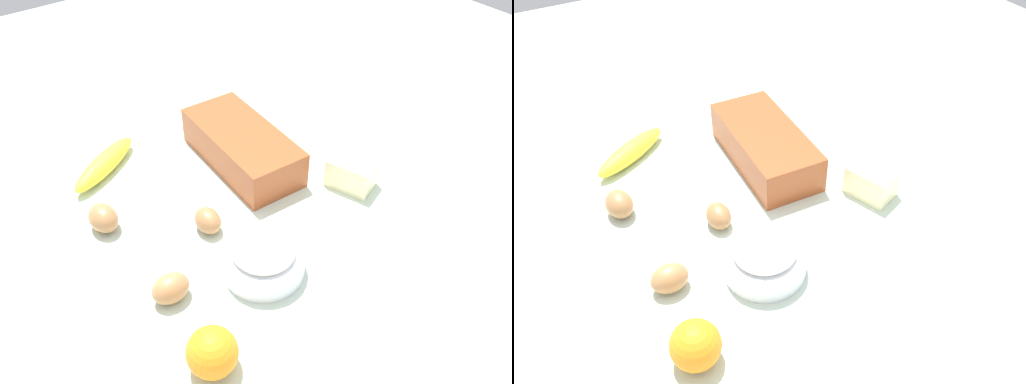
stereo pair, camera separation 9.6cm
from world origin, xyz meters
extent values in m
cube|color=silver|center=(0.00, 0.00, -0.01)|extent=(2.40, 2.40, 0.02)
cube|color=#9E4723|center=(0.13, -0.06, 0.04)|extent=(0.29, 0.15, 0.08)
cube|color=black|center=(0.13, -0.06, 0.04)|extent=(0.27, 0.13, 0.07)
cylinder|color=white|center=(-0.13, 0.08, 0.02)|extent=(0.14, 0.14, 0.04)
torus|color=white|center=(-0.13, 0.08, 0.04)|extent=(0.14, 0.14, 0.01)
ellipsoid|color=white|center=(-0.13, 0.08, 0.05)|extent=(0.11, 0.11, 0.04)
ellipsoid|color=yellow|center=(0.28, 0.18, 0.02)|extent=(0.13, 0.19, 0.04)
sphere|color=orange|center=(-0.23, 0.25, 0.04)|extent=(0.08, 0.08, 0.08)
cube|color=#F4EDB2|center=(-0.06, -0.19, 0.03)|extent=(0.11, 0.09, 0.06)
ellipsoid|color=#A87144|center=(0.13, 0.25, 0.03)|extent=(0.07, 0.05, 0.05)
ellipsoid|color=#A46E43|center=(0.01, 0.10, 0.02)|extent=(0.06, 0.05, 0.04)
ellipsoid|color=#B07748|center=(-0.08, 0.24, 0.02)|extent=(0.05, 0.06, 0.05)
camera|label=1|loc=(-0.57, 0.44, 0.68)|focal=36.17mm
camera|label=2|loc=(-0.62, 0.36, 0.68)|focal=36.17mm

